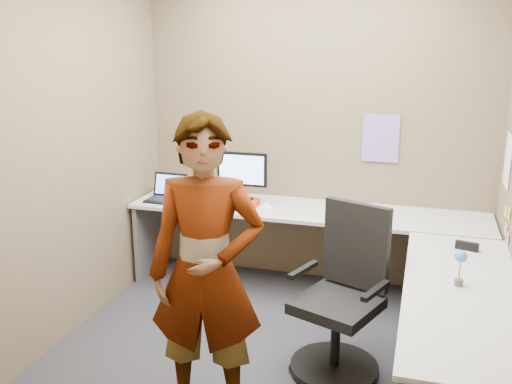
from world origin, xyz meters
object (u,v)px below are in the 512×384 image
(desk, at_px, (348,256))
(monitor, at_px, (242,172))
(person, at_px, (206,272))
(office_chair, at_px, (342,307))

(desk, height_order, monitor, monitor)
(person, bearing_deg, monitor, 91.40)
(monitor, height_order, office_chair, monitor)
(office_chair, bearing_deg, desk, 115.09)
(desk, bearing_deg, office_chair, -85.87)
(office_chair, bearing_deg, person, -114.12)
(office_chair, relative_size, person, 0.62)
(monitor, bearing_deg, office_chair, -47.03)
(desk, distance_m, person, 1.37)
(office_chair, height_order, person, person)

